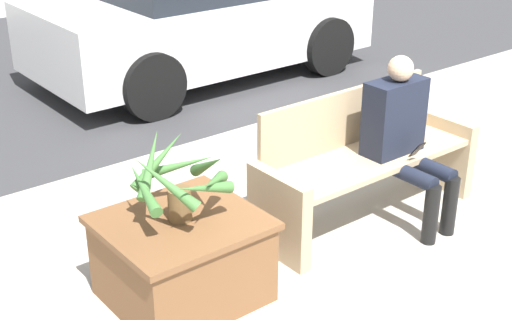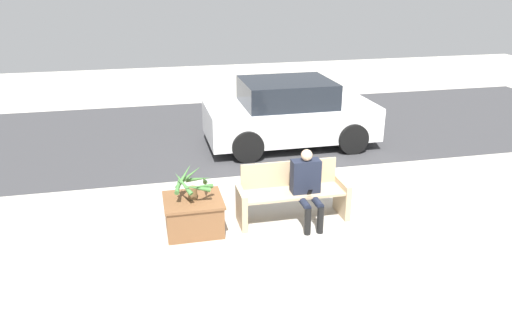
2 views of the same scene
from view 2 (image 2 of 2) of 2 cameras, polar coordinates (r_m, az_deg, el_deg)
ground_plane at (r=7.87m, az=7.14°, el=-8.27°), size 30.00×30.00×0.00m
road_surface at (r=12.79m, az=-1.17°, el=3.50°), size 20.00×6.00×0.01m
bench at (r=8.09m, az=4.13°, el=-3.82°), size 1.78×0.56×0.92m
person_seated at (r=7.88m, az=5.86°, el=-2.66°), size 0.45×0.64×1.22m
planter_box at (r=7.81m, az=-7.14°, el=-6.11°), size 0.90×0.82×0.54m
potted_plant at (r=7.60m, az=-7.31°, el=-2.67°), size 0.62×0.65×0.51m
parked_car at (r=11.47m, az=3.82°, el=5.29°), size 3.82×1.98×1.52m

